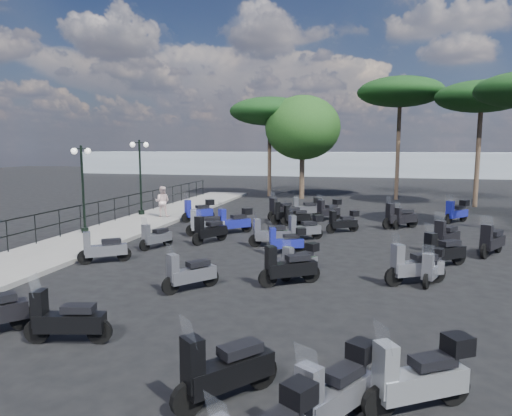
% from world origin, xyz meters
% --- Properties ---
extents(ground, '(120.00, 120.00, 0.00)m').
position_xyz_m(ground, '(0.00, 0.00, 0.00)').
color(ground, black).
rests_on(ground, ground).
extents(sidewalk, '(3.00, 30.00, 0.15)m').
position_xyz_m(sidewalk, '(-6.50, 3.00, 0.07)').
color(sidewalk, slate).
rests_on(sidewalk, ground).
extents(railing, '(0.04, 26.04, 1.10)m').
position_xyz_m(railing, '(-7.80, 2.80, 0.90)').
color(railing, black).
rests_on(railing, sidewalk).
extents(lamp_post_1, '(0.33, 1.06, 3.60)m').
position_xyz_m(lamp_post_1, '(-7.34, 0.35, 2.21)').
color(lamp_post_1, black).
rests_on(lamp_post_1, sidewalk).
extents(lamp_post_2, '(0.61, 1.09, 3.90)m').
position_xyz_m(lamp_post_2, '(-7.54, 5.67, 2.38)').
color(lamp_post_2, black).
rests_on(lamp_post_2, sidewalk).
extents(pedestrian_far, '(0.83, 0.69, 1.56)m').
position_xyz_m(pedestrian_far, '(-6.11, 5.20, 0.93)').
color(pedestrian_far, beige).
rests_on(pedestrian_far, sidewalk).
extents(scooter_1, '(1.41, 1.07, 1.32)m').
position_xyz_m(scooter_1, '(-4.13, -3.42, 0.46)').
color(scooter_1, black).
rests_on(scooter_1, ground).
extents(scooter_2, '(0.78, 1.44, 1.21)m').
position_xyz_m(scooter_2, '(-3.44, -1.09, 0.42)').
color(scooter_2, black).
rests_on(scooter_2, ground).
extents(scooter_3, '(1.69, 0.86, 1.41)m').
position_xyz_m(scooter_3, '(-2.46, 1.57, 0.49)').
color(scooter_3, black).
rests_on(scooter_3, ground).
extents(scooter_4, '(1.40, 1.34, 1.41)m').
position_xyz_m(scooter_4, '(-1.45, 2.36, 0.53)').
color(scooter_4, black).
rests_on(scooter_4, ground).
extents(scooter_5, '(1.36, 1.38, 1.41)m').
position_xyz_m(scooter_5, '(-4.08, 5.03, 0.53)').
color(scooter_5, black).
rests_on(scooter_5, ground).
extents(scooter_6, '(1.64, 0.64, 1.32)m').
position_xyz_m(scooter_6, '(-1.46, -8.98, 0.46)').
color(scooter_6, black).
rests_on(scooter_6, ground).
extents(scooter_7, '(1.12, 1.34, 1.31)m').
position_xyz_m(scooter_7, '(-0.38, -5.43, 0.45)').
color(scooter_7, black).
rests_on(scooter_7, ground).
extents(scooter_8, '(1.40, 0.79, 1.19)m').
position_xyz_m(scooter_8, '(1.34, -0.81, 0.45)').
color(scooter_8, black).
rests_on(scooter_8, ground).
extents(scooter_9, '(0.97, 1.63, 1.41)m').
position_xyz_m(scooter_9, '(-1.85, 0.25, 0.49)').
color(scooter_9, black).
rests_on(scooter_9, ground).
extents(scooter_10, '(1.17, 1.58, 1.47)m').
position_xyz_m(scooter_10, '(-0.19, 6.48, 0.51)').
color(scooter_10, black).
rests_on(scooter_10, ground).
extents(scooter_11, '(1.64, 0.91, 1.38)m').
position_xyz_m(scooter_11, '(0.97, 7.52, 0.52)').
color(scooter_11, black).
rests_on(scooter_11, ground).
extents(scooter_12, '(1.24, 1.44, 1.42)m').
position_xyz_m(scooter_12, '(2.06, -10.20, 0.49)').
color(scooter_12, black).
rests_on(scooter_12, ground).
extents(scooter_13, '(0.97, 1.35, 1.22)m').
position_xyz_m(scooter_13, '(2.21, -3.55, 0.46)').
color(scooter_13, black).
rests_on(scooter_13, ground).
extents(scooter_14, '(1.60, 0.86, 1.35)m').
position_xyz_m(scooter_14, '(0.55, 0.21, 0.47)').
color(scooter_14, black).
rests_on(scooter_14, ground).
extents(scooter_15, '(1.44, 1.06, 1.31)m').
position_xyz_m(scooter_15, '(1.65, 1.67, 0.49)').
color(scooter_15, black).
rests_on(scooter_15, ground).
extents(scooter_16, '(1.39, 0.90, 1.23)m').
position_xyz_m(scooter_16, '(0.79, 5.01, 0.43)').
color(scooter_16, black).
rests_on(scooter_16, ground).
extents(scooter_17, '(1.62, 0.97, 1.40)m').
position_xyz_m(scooter_17, '(0.34, 5.26, 0.49)').
color(scooter_17, black).
rests_on(scooter_17, ground).
extents(scooter_18, '(1.05, 1.49, 1.34)m').
position_xyz_m(scooter_18, '(3.65, -10.43, 0.50)').
color(scooter_18, black).
rests_on(scooter_18, ground).
extents(scooter_19, '(1.66, 1.02, 1.45)m').
position_xyz_m(scooter_19, '(5.30, -3.52, 0.50)').
color(scooter_19, black).
rests_on(scooter_19, ground).
extents(scooter_20, '(1.54, 1.10, 1.42)m').
position_xyz_m(scooter_20, '(2.01, -4.38, 0.49)').
color(scooter_20, black).
rests_on(scooter_20, ground).
extents(scooter_21, '(1.38, 0.97, 1.24)m').
position_xyz_m(scooter_21, '(3.06, 3.70, 0.47)').
color(scooter_21, black).
rests_on(scooter_21, ground).
extents(scooter_22, '(1.63, 1.15, 1.50)m').
position_xyz_m(scooter_22, '(5.52, 5.33, 0.52)').
color(scooter_22, black).
rests_on(scooter_22, ground).
extents(scooter_23, '(1.22, 1.41, 1.36)m').
position_xyz_m(scooter_23, '(2.18, 6.94, 0.51)').
color(scooter_23, black).
rests_on(scooter_23, ground).
extents(scooter_24, '(1.55, 1.07, 1.39)m').
position_xyz_m(scooter_24, '(4.77, -9.80, 0.52)').
color(scooter_24, black).
rests_on(scooter_24, ground).
extents(scooter_25, '(0.75, 1.41, 1.18)m').
position_xyz_m(scooter_25, '(5.79, -3.33, 0.44)').
color(scooter_25, black).
rests_on(scooter_25, ground).
extents(scooter_26, '(1.49, 1.17, 1.42)m').
position_xyz_m(scooter_26, '(6.34, -1.42, 0.49)').
color(scooter_26, black).
rests_on(scooter_26, ground).
extents(scooter_27, '(1.10, 1.60, 1.45)m').
position_xyz_m(scooter_27, '(6.82, 1.06, 0.50)').
color(scooter_27, black).
rests_on(scooter_27, ground).
extents(scooter_28, '(1.03, 1.32, 1.25)m').
position_xyz_m(scooter_28, '(5.68, 5.46, 0.43)').
color(scooter_28, black).
rests_on(scooter_28, ground).
extents(scooter_29, '(1.32, 1.44, 1.42)m').
position_xyz_m(scooter_29, '(8.35, 7.66, 0.53)').
color(scooter_29, black).
rests_on(scooter_29, ground).
extents(scooter_30, '(1.10, 1.60, 1.45)m').
position_xyz_m(scooter_30, '(8.19, 0.55, 0.50)').
color(scooter_30, black).
rests_on(scooter_30, ground).
extents(broadleaf_tree, '(5.33, 5.33, 7.31)m').
position_xyz_m(broadleaf_tree, '(-0.50, 16.43, 5.03)').
color(broadleaf_tree, '#38281E').
rests_on(broadleaf_tree, ground).
extents(pine_0, '(5.85, 5.85, 8.47)m').
position_xyz_m(pine_0, '(6.09, 17.36, 7.41)').
color(pine_0, '#38281E').
rests_on(pine_0, ground).
extents(pine_1, '(5.42, 5.42, 7.65)m').
position_xyz_m(pine_1, '(10.59, 14.33, 6.67)').
color(pine_1, '#38281E').
rests_on(pine_1, ground).
extents(pine_2, '(5.91, 5.91, 7.33)m').
position_xyz_m(pine_2, '(-3.09, 17.43, 6.27)').
color(pine_2, '#38281E').
rests_on(pine_2, ground).
extents(distant_hills, '(70.00, 8.00, 3.00)m').
position_xyz_m(distant_hills, '(0.00, 45.00, 1.50)').
color(distant_hills, gray).
rests_on(distant_hills, ground).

